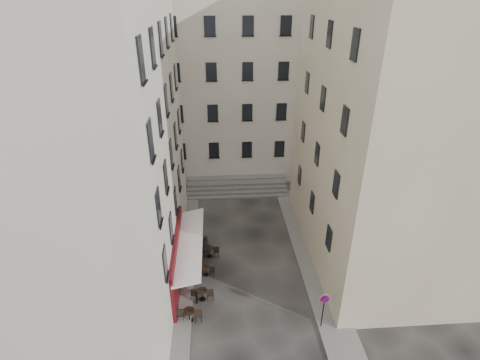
{
  "coord_description": "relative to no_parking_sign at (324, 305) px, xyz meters",
  "views": [
    {
      "loc": [
        -1.8,
        -17.48,
        16.83
      ],
      "look_at": [
        -0.32,
        4.0,
        5.59
      ],
      "focal_mm": 28.0,
      "sensor_mm": 36.0,
      "label": 1
    }
  ],
  "objects": [
    {
      "name": "ground",
      "position": [
        -3.67,
        3.25,
        -1.71
      ],
      "size": [
        90.0,
        90.0,
        0.0
      ],
      "primitive_type": "plane",
      "color": "black",
      "rests_on": "ground"
    },
    {
      "name": "sidewalk_left",
      "position": [
        -8.17,
        7.25,
        -1.65
      ],
      "size": [
        2.0,
        22.0,
        0.12
      ],
      "primitive_type": "cube",
      "color": "slate",
      "rests_on": "ground"
    },
    {
      "name": "sidewalk_right",
      "position": [
        0.83,
        6.25,
        -1.65
      ],
      "size": [
        2.0,
        18.0,
        0.12
      ],
      "primitive_type": "cube",
      "color": "slate",
      "rests_on": "ground"
    },
    {
      "name": "building_left",
      "position": [
        -14.17,
        6.25,
        8.6
      ],
      "size": [
        12.2,
        16.2,
        20.6
      ],
      "color": "beige",
      "rests_on": "ground"
    },
    {
      "name": "building_right",
      "position": [
        6.83,
        6.75,
        7.6
      ],
      "size": [
        12.2,
        14.2,
        18.6
      ],
      "color": "#B7AE88",
      "rests_on": "ground"
    },
    {
      "name": "building_back",
      "position": [
        -4.67,
        22.25,
        7.6
      ],
      "size": [
        18.2,
        10.2,
        18.6
      ],
      "color": "beige",
      "rests_on": "ground"
    },
    {
      "name": "cafe_storefront",
      "position": [
        -7.98,
        4.25,
        0.17
      ],
      "size": [
        1.74,
        7.3,
        3.5
      ],
      "color": "#470A10",
      "rests_on": "ground"
    },
    {
      "name": "stone_steps",
      "position": [
        -3.67,
        15.82,
        -1.31
      ],
      "size": [
        9.0,
        3.15,
        0.8
      ],
      "color": "#605E5B",
      "rests_on": "ground"
    },
    {
      "name": "bollard_near",
      "position": [
        -6.92,
        2.25,
        -1.18
      ],
      "size": [
        0.12,
        0.12,
        0.98
      ],
      "color": "black",
      "rests_on": "ground"
    },
    {
      "name": "bollard_mid",
      "position": [
        -6.92,
        5.75,
        -1.18
      ],
      "size": [
        0.12,
        0.12,
        0.98
      ],
      "color": "black",
      "rests_on": "ground"
    },
    {
      "name": "bollard_far",
      "position": [
        -6.92,
        9.25,
        -1.18
      ],
      "size": [
        0.12,
        0.12,
        0.98
      ],
      "color": "black",
      "rests_on": "ground"
    },
    {
      "name": "no_parking_sign",
      "position": [
        0.0,
        0.0,
        0.0
      ],
      "size": [
        0.55,
        0.1,
        2.41
      ],
      "rotation": [
        0.0,
        0.0,
        0.04
      ],
      "color": "black",
      "rests_on": "ground"
    },
    {
      "name": "bistro_table_a",
      "position": [
        -7.27,
        0.98,
        -1.19
      ],
      "size": [
        1.43,
        0.67,
        1.0
      ],
      "color": "black",
      "rests_on": "ground"
    },
    {
      "name": "bistro_table_b",
      "position": [
        -6.57,
        2.53,
        -1.22
      ],
      "size": [
        1.35,
        0.63,
        0.95
      ],
      "color": "black",
      "rests_on": "ground"
    },
    {
      "name": "bistro_table_c",
      "position": [
        -6.39,
        4.67,
        -1.29
      ],
      "size": [
        1.15,
        0.54,
        0.81
      ],
      "color": "black",
      "rests_on": "ground"
    },
    {
      "name": "bistro_table_d",
      "position": [
        -6.16,
        6.55,
        -1.23
      ],
      "size": [
        1.33,
        0.62,
        0.94
      ],
      "color": "black",
      "rests_on": "ground"
    },
    {
      "name": "bistro_table_e",
      "position": [
        -7.11,
        7.6,
        -1.27
      ],
      "size": [
        1.2,
        0.56,
        0.84
      ],
      "color": "black",
      "rests_on": "ground"
    },
    {
      "name": "pedestrian",
      "position": [
        -6.42,
        6.6,
        -0.85
      ],
      "size": [
        0.75,
        0.69,
        1.71
      ],
      "primitive_type": "imported",
      "rotation": [
        0.0,
        0.0,
        3.76
      ],
      "color": "black",
      "rests_on": "ground"
    }
  ]
}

